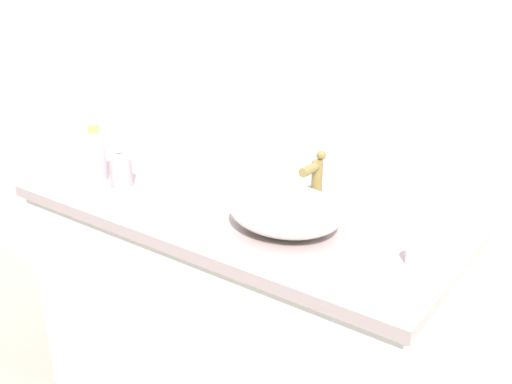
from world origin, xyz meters
The scene contains 8 objects.
bathroom_wall_rear centered at (0.00, 0.73, 1.30)m, with size 6.00×0.06×2.60m, color silver.
vanity_counter centered at (0.06, 0.40, 0.43)m, with size 1.39×0.58×0.86m.
sink_basin centered at (0.28, 0.36, 0.91)m, with size 0.33×0.28×0.12m, color silver.
faucet centered at (0.28, 0.52, 0.96)m, with size 0.03×0.12×0.18m.
soap_dispenser centered at (-0.35, 0.33, 0.92)m, with size 0.07×0.07×0.16m.
lotion_bottle centered at (-0.46, 0.32, 0.94)m, with size 0.06×0.06×0.19m.
tissue_box centered at (-0.20, 0.47, 0.92)m, with size 0.13×0.13×0.16m.
candle_jar centered at (0.65, 0.39, 0.88)m, with size 0.06×0.06×0.04m, color silver.
Camera 1 is at (1.06, -0.83, 1.53)m, focal length 39.34 mm.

